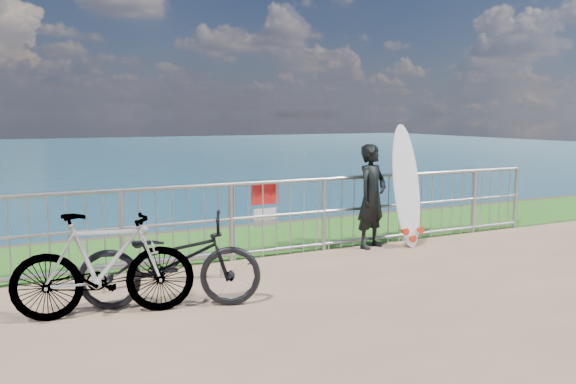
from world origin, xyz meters
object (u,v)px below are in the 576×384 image
surfer (372,196)px  bicycle_far (104,265)px  bicycle_near (170,261)px  surfboard (407,190)px

surfer → bicycle_far: (-4.18, -1.38, -0.26)m
bicycle_near → surfboard: bearing=-53.8°
surfboard → bicycle_far: surfboard is taller
bicycle_near → bicycle_far: (-0.68, 0.01, 0.04)m
surfer → surfboard: bearing=-35.7°
surfboard → bicycle_far: bearing=-165.3°
bicycle_far → surfer: bearing=-62.1°
bicycle_near → bicycle_far: size_ratio=1.07×
surfer → bicycle_near: (-3.50, -1.39, -0.30)m
surfer → surfboard: (0.56, -0.13, 0.08)m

